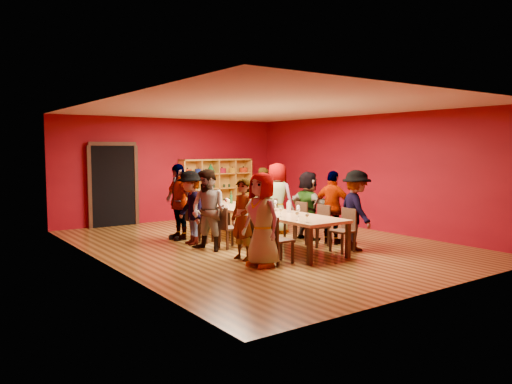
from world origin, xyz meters
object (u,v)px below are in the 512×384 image
person_right_3 (277,198)px  person_left_4 (179,202)px  person_left_1 (243,219)px  person_left_3 (191,208)px  chair_person_left_2 (227,225)px  chair_person_right_3 (269,214)px  chair_person_left_1 (256,232)px  person_right_1 (333,207)px  shelving_unit (216,186)px  chair_person_right_2 (298,219)px  person_right_4 (264,198)px  person_right_0 (356,210)px  chair_person_right_4 (251,211)px  chair_person_left_4 (192,217)px  spittoon_bowl (270,207)px  person_left_2 (208,210)px  person_left_0 (262,220)px  chair_person_right_1 (320,223)px  wine_bottle (231,199)px  chair_person_right_0 (345,228)px  person_right_2 (308,205)px  chair_person_left_0 (276,237)px  chair_person_left_3 (207,221)px  tasting_table (261,213)px

person_right_3 → person_left_4: bearing=53.9°
person_left_1 → person_left_3: (-0.09, 1.94, 0.04)m
chair_person_left_2 → chair_person_right_3: bearing=27.4°
chair_person_left_1 → person_right_1: (2.20, 0.16, 0.32)m
shelving_unit → chair_person_right_3: bearing=-98.2°
chair_person_right_2 → person_right_4: bearing=77.1°
person_left_1 → person_right_0: person_right_0 is taller
person_right_0 → chair_person_right_4: size_ratio=1.88×
chair_person_left_4 → person_right_4: (2.25, 0.16, 0.31)m
person_right_4 → spittoon_bowl: (-1.22, -1.88, 0.02)m
person_left_3 → person_left_2: bearing=4.2°
person_right_4 → chair_person_right_4: bearing=104.4°
chair_person_left_4 → person_left_0: bearing=-95.7°
person_left_0 → chair_person_right_1: bearing=102.5°
chair_person_right_2 → chair_person_right_3: 1.13m
person_left_4 → wine_bottle: (1.47, 0.03, -0.02)m
chair_person_left_1 → person_left_1: person_left_1 is taller
chair_person_right_0 → spittoon_bowl: spittoon_bowl is taller
chair_person_left_4 → chair_person_left_1: bearing=-90.0°
shelving_unit → wine_bottle: shelving_unit is taller
person_right_2 → person_right_3: person_right_3 is taller
person_left_3 → person_right_3: size_ratio=0.93×
person_left_1 → spittoon_bowl: 1.63m
chair_person_right_3 → person_right_3: (0.27, 0.00, 0.39)m
chair_person_right_2 → person_right_2: size_ratio=0.56×
chair_person_left_4 → person_right_0: (2.13, -3.24, 0.34)m
person_right_1 → person_right_0: bearing=154.8°
person_right_4 → person_left_3: bearing=122.3°
chair_person_left_4 → chair_person_right_2: size_ratio=1.00×
chair_person_right_2 → chair_person_right_3: bearing=90.0°
shelving_unit → chair_person_left_0: bearing=-110.9°
person_right_2 → chair_person_right_3: person_right_2 is taller
person_left_3 → chair_person_right_2: person_left_3 is taller
chair_person_left_4 → chair_person_left_2: bearing=-90.0°
chair_person_left_3 → chair_person_right_3: (1.82, 0.09, 0.00)m
tasting_table → chair_person_left_2: (-0.91, 0.01, -0.20)m
person_left_2 → person_right_3: bearing=89.1°
person_left_2 → person_right_4: bearing=101.1°
chair_person_left_1 → person_right_3: person_right_3 is taller
person_left_1 → chair_person_right_1: person_left_1 is taller
person_left_4 → chair_person_right_3: size_ratio=1.99×
chair_person_left_0 → person_right_0: 2.16m
chair_person_left_4 → person_right_2: bearing=-39.2°
person_right_0 → spittoon_bowl: 1.87m
chair_person_left_0 → spittoon_bowl: (1.03, 1.55, 0.33)m
shelving_unit → person_right_1: 5.24m
chair_person_right_4 → person_right_4: (0.43, -0.00, 0.31)m
person_left_1 → chair_person_left_2: 1.17m
person_right_3 → chair_person_right_0: bearing=152.0°
chair_person_left_4 → chair_person_right_3: same height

